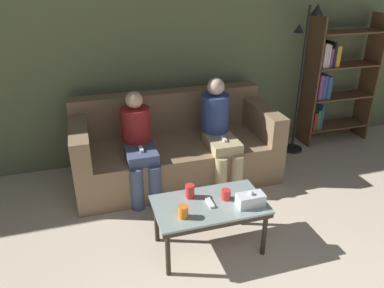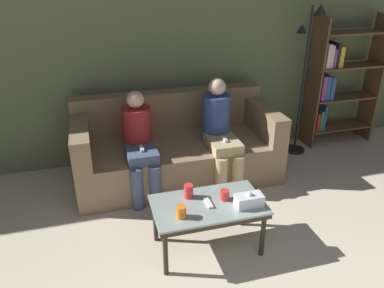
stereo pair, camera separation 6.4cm
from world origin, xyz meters
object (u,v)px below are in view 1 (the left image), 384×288
Objects in this scene: cup_near_right at (226,195)px; seated_person_left_end at (139,143)px; coffee_table at (210,208)px; seated_person_mid_left at (219,130)px; game_remote at (210,202)px; cup_near_left at (190,191)px; bookshelf at (333,81)px; standing_lamp at (303,66)px; couch at (175,149)px; tissue_box at (251,200)px; cup_far_center at (183,212)px.

seated_person_left_end is at bearing 117.87° from cup_near_right.
coffee_table is 0.80× the size of seated_person_mid_left.
game_remote is 0.13× the size of seated_person_mid_left.
cup_near_left is 0.11× the size of seated_person_left_end.
bookshelf is at bearing 32.01° from cup_near_left.
standing_lamp is at bearing 36.51° from cup_near_left.
seated_person_left_end reaches higher than cup_near_left.
game_remote is 2.33m from standing_lamp.
cup_near_left is 0.30m from cup_near_right.
seated_person_mid_left reaches higher than cup_near_left.
game_remote is 1.13m from seated_person_left_end.
cup_near_right is at bearing -84.92° from couch.
coffee_table is 2.34m from standing_lamp.
tissue_box is at bearing -79.18° from couch.
coffee_table is 0.29m from cup_far_center.
bookshelf is 1.46× the size of seated_person_mid_left.
couch is 2.40× the size of coffee_table.
couch is 18.61× the size of cup_near_left.
cup_near_right is 0.05× the size of standing_lamp.
game_remote is 0.14× the size of seated_person_left_end.
bookshelf is at bearing 35.77° from game_remote.
game_remote is (0.25, 0.12, -0.04)m from cup_far_center.
game_remote is at bearing -171.41° from cup_near_right.
game_remote is (-0.00, 0.00, 0.06)m from coffee_table.
cup_far_center is at bearing -101.64° from couch.
coffee_table is at bearing -87.32° from game_remote.
cup_far_center is 0.56m from tissue_box.
standing_lamp reaches higher than tissue_box.
cup_near_right is 0.08× the size of seated_person_mid_left.
tissue_box reaches higher than cup_near_right.
bookshelf is (2.37, 1.48, 0.33)m from cup_near_left.
seated_person_mid_left is at bearing 66.10° from coffee_table.
couch is 22.02× the size of cup_far_center.
seated_person_mid_left reaches higher than game_remote.
cup_near_right is at bearing -142.74° from bookshelf.
seated_person_left_end reaches higher than tissue_box.
bookshelf reaches higher than cup_near_right.
standing_lamp is (1.81, 1.34, 0.60)m from cup_near_left.
cup_near_right is 0.05× the size of bookshelf.
cup_near_left is 2.33m from standing_lamp.
cup_near_right is at bearing -21.93° from cup_near_left.
seated_person_left_end is (-2.63, -0.57, -0.27)m from bookshelf.
tissue_box is (0.27, -1.40, 0.17)m from couch.
cup_near_left reaches higher than coffee_table.
couch is 1.32× the size of bookshelf.
seated_person_left_end reaches higher than couch.
game_remote is at bearing -138.79° from standing_lamp.
coffee_table is 0.85× the size of seated_person_left_end.
seated_person_left_end is at bearing 96.93° from cup_far_center.
standing_lamp reaches higher than seated_person_left_end.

